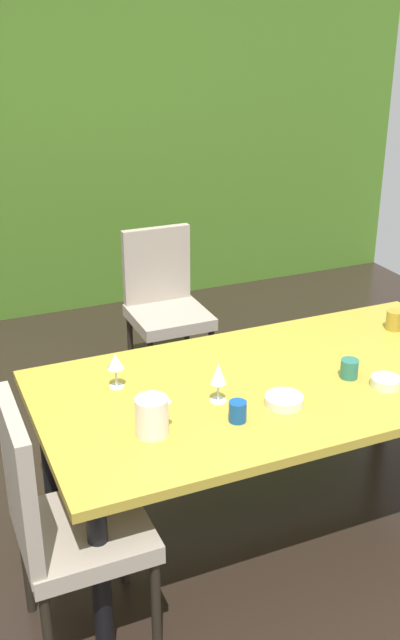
{
  "coord_description": "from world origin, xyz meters",
  "views": [
    {
      "loc": [
        -1.05,
        -2.5,
        2.15
      ],
      "look_at": [
        0.12,
        0.22,
        0.85
      ],
      "focal_mm": 40.0,
      "sensor_mm": 36.0,
      "label": 1
    }
  ],
  "objects_px": {
    "serving_bowl_near_window": "(386,382)",
    "cup_near_shelf": "(394,320)",
    "wine_glass_south": "(115,363)",
    "serving_bowl_west": "(284,400)",
    "chair_left_near": "(59,517)",
    "cup_east": "(349,369)",
    "dining_table": "(277,393)",
    "chair_head_far": "(164,300)",
    "wine_glass_left": "(218,375)",
    "cup_center": "(238,411)",
    "pitcher_right": "(152,416)"
  },
  "relations": [
    {
      "from": "serving_bowl_near_window",
      "to": "cup_near_shelf",
      "type": "bearing_deg",
      "value": 49.5
    },
    {
      "from": "wine_glass_south",
      "to": "serving_bowl_west",
      "type": "relative_size",
      "value": 1.0
    },
    {
      "from": "chair_left_near",
      "to": "cup_east",
      "type": "height_order",
      "value": "chair_left_near"
    },
    {
      "from": "dining_table",
      "to": "cup_near_shelf",
      "type": "distance_m",
      "value": 0.81
    },
    {
      "from": "chair_head_far",
      "to": "wine_glass_left",
      "type": "bearing_deg",
      "value": 77.58
    },
    {
      "from": "serving_bowl_near_window",
      "to": "cup_east",
      "type": "distance_m",
      "value": 0.16
    },
    {
      "from": "wine_glass_south",
      "to": "cup_center",
      "type": "distance_m",
      "value": 0.56
    },
    {
      "from": "wine_glass_left",
      "to": "pitcher_right",
      "type": "distance_m",
      "value": 0.34
    },
    {
      "from": "dining_table",
      "to": "wine_glass_south",
      "type": "distance_m",
      "value": 0.7
    },
    {
      "from": "chair_head_far",
      "to": "cup_near_shelf",
      "type": "height_order",
      "value": "chair_head_far"
    },
    {
      "from": "dining_table",
      "to": "cup_east",
      "type": "height_order",
      "value": "cup_east"
    },
    {
      "from": "wine_glass_left",
      "to": "pitcher_right",
      "type": "bearing_deg",
      "value": -159.69
    },
    {
      "from": "chair_left_near",
      "to": "cup_near_shelf",
      "type": "distance_m",
      "value": 1.89
    },
    {
      "from": "chair_head_far",
      "to": "serving_bowl_west",
      "type": "distance_m",
      "value": 1.62
    },
    {
      "from": "cup_near_shelf",
      "to": "dining_table",
      "type": "bearing_deg",
      "value": -163.35
    },
    {
      "from": "wine_glass_south",
      "to": "cup_east",
      "type": "distance_m",
      "value": 0.98
    },
    {
      "from": "pitcher_right",
      "to": "dining_table",
      "type": "bearing_deg",
      "value": 16.25
    },
    {
      "from": "serving_bowl_near_window",
      "to": "pitcher_right",
      "type": "relative_size",
      "value": 0.83
    },
    {
      "from": "serving_bowl_west",
      "to": "chair_head_far",
      "type": "bearing_deg",
      "value": 86.5
    },
    {
      "from": "chair_head_far",
      "to": "wine_glass_left",
      "type": "height_order",
      "value": "chair_head_far"
    },
    {
      "from": "serving_bowl_west",
      "to": "pitcher_right",
      "type": "distance_m",
      "value": 0.55
    },
    {
      "from": "chair_head_far",
      "to": "wine_glass_south",
      "type": "bearing_deg",
      "value": 61.26
    },
    {
      "from": "serving_bowl_near_window",
      "to": "wine_glass_south",
      "type": "bearing_deg",
      "value": 157.14
    },
    {
      "from": "wine_glass_south",
      "to": "cup_east",
      "type": "relative_size",
      "value": 1.86
    },
    {
      "from": "chair_left_near",
      "to": "cup_east",
      "type": "xyz_separation_m",
      "value": [
        1.31,
        0.22,
        0.2
      ]
    },
    {
      "from": "wine_glass_left",
      "to": "pitcher_right",
      "type": "xyz_separation_m",
      "value": [
        -0.32,
        -0.12,
        -0.04
      ]
    },
    {
      "from": "cup_east",
      "to": "pitcher_right",
      "type": "bearing_deg",
      "value": -174.93
    },
    {
      "from": "dining_table",
      "to": "cup_near_shelf",
      "type": "xyz_separation_m",
      "value": [
        0.77,
        0.23,
        0.12
      ]
    },
    {
      "from": "cup_near_shelf",
      "to": "pitcher_right",
      "type": "xyz_separation_m",
      "value": [
        -1.4,
        -0.41,
        0.03
      ]
    },
    {
      "from": "dining_table",
      "to": "cup_center",
      "type": "distance_m",
      "value": 0.39
    },
    {
      "from": "serving_bowl_near_window",
      "to": "cup_center",
      "type": "xyz_separation_m",
      "value": [
        -0.68,
        -0.0,
        0.02
      ]
    },
    {
      "from": "chair_left_near",
      "to": "serving_bowl_near_window",
      "type": "xyz_separation_m",
      "value": [
        1.4,
        0.09,
        0.18
      ]
    },
    {
      "from": "cup_center",
      "to": "serving_bowl_near_window",
      "type": "bearing_deg",
      "value": 0.13
    },
    {
      "from": "cup_center",
      "to": "pitcher_right",
      "type": "bearing_deg",
      "value": 172.27
    },
    {
      "from": "wine_glass_left",
      "to": "cup_near_shelf",
      "type": "height_order",
      "value": "wine_glass_left"
    },
    {
      "from": "cup_east",
      "to": "chair_left_near",
      "type": "bearing_deg",
      "value": -170.53
    },
    {
      "from": "chair_head_far",
      "to": "serving_bowl_west",
      "type": "bearing_deg",
      "value": 86.5
    },
    {
      "from": "cup_center",
      "to": "serving_bowl_west",
      "type": "bearing_deg",
      "value": 9.31
    },
    {
      "from": "wine_glass_south",
      "to": "pitcher_right",
      "type": "bearing_deg",
      "value": -87.49
    },
    {
      "from": "wine_glass_left",
      "to": "cup_near_shelf",
      "type": "xyz_separation_m",
      "value": [
        1.08,
        0.3,
        -0.07
      ]
    },
    {
      "from": "dining_table",
      "to": "chair_head_far",
      "type": "relative_size",
      "value": 2.12
    },
    {
      "from": "cup_near_shelf",
      "to": "cup_center",
      "type": "height_order",
      "value": "cup_near_shelf"
    },
    {
      "from": "pitcher_right",
      "to": "cup_near_shelf",
      "type": "bearing_deg",
      "value": 16.47
    },
    {
      "from": "wine_glass_left",
      "to": "cup_near_shelf",
      "type": "distance_m",
      "value": 1.12
    },
    {
      "from": "cup_center",
      "to": "cup_near_shelf",
      "type": "bearing_deg",
      "value": 23.21
    },
    {
      "from": "cup_center",
      "to": "wine_glass_left",
      "type": "bearing_deg",
      "value": 93.44
    },
    {
      "from": "dining_table",
      "to": "chair_left_near",
      "type": "relative_size",
      "value": 2.04
    },
    {
      "from": "cup_near_shelf",
      "to": "pitcher_right",
      "type": "bearing_deg",
      "value": -163.53
    },
    {
      "from": "wine_glass_left",
      "to": "serving_bowl_near_window",
      "type": "height_order",
      "value": "wine_glass_left"
    },
    {
      "from": "wine_glass_south",
      "to": "wine_glass_left",
      "type": "bearing_deg",
      "value": -38.8
    }
  ]
}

